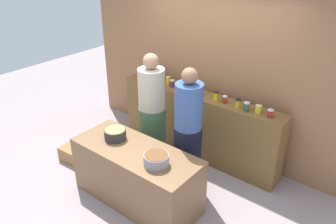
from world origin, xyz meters
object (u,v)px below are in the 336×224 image
Objects in this scene: preserve_jar_12 at (258,109)px; cook_in_cap at (188,139)px; preserve_jar_3 at (159,80)px; preserve_jar_4 at (168,81)px; preserve_jar_5 at (172,83)px; preserve_jar_8 at (216,96)px; preserve_jar_7 at (200,91)px; cooking_pot_center at (156,160)px; preserve_jar_0 at (144,74)px; preserve_jar_11 at (246,107)px; preserve_jar_2 at (156,77)px; preserve_jar_9 at (225,99)px; preserve_jar_10 at (238,103)px; preserve_jar_13 at (270,113)px; preserve_jar_1 at (151,74)px; cooking_pot_left at (115,134)px; cook_with_tongs at (152,118)px; bread_crate at (75,155)px; preserve_jar_6 at (191,86)px.

preserve_jar_12 is 0.06× the size of cook_in_cap.
preserve_jar_4 is at bearing 17.76° from preserve_jar_3.
preserve_jar_5 is 0.07× the size of cook_in_cap.
preserve_jar_8 is at bearing 1.28° from preserve_jar_3.
preserve_jar_8 is at bearing 95.41° from cook_in_cap.
preserve_jar_7 is 1.52m from cooking_pot_center.
preserve_jar_5 is 1.11× the size of preserve_jar_12.
preserve_jar_3 is at bearing -178.72° from preserve_jar_8.
preserve_jar_3 reaches higher than preserve_jar_0.
cooking_pot_center is at bearing -105.71° from preserve_jar_11.
preserve_jar_7 is 0.98× the size of preserve_jar_11.
cooking_pot_center is (1.55, -1.50, -0.25)m from preserve_jar_0.
cook_in_cap is at bearing -119.84° from preserve_jar_11.
preserve_jar_11 is 0.44× the size of cooking_pot_center.
preserve_jar_2 is 1.68m from preserve_jar_11.
preserve_jar_0 is 1.59m from preserve_jar_9.
preserve_jar_4 is 1.40m from preserve_jar_11.
preserve_jar_3 is 1.39m from preserve_jar_10.
preserve_jar_13 is (1.61, -0.00, -0.01)m from preserve_jar_5.
preserve_jar_8 is at bearing 0.05° from preserve_jar_5.
preserve_jar_0 is 0.80× the size of preserve_jar_7.
cooking_pot_center is 0.17× the size of cook_in_cap.
preserve_jar_1 is 1.36× the size of preserve_jar_13.
cook_in_cap is at bearing -33.87° from preserve_jar_2.
cooking_pot_left is (-0.41, -1.34, -0.26)m from preserve_jar_7.
cook_in_cap is (1.52, -0.84, -0.29)m from preserve_jar_0.
preserve_jar_4 is at bearing 140.32° from cook_in_cap.
preserve_jar_5 is at bearing 178.11° from preserve_jar_11.
preserve_jar_1 is 0.08× the size of cook_in_cap.
cook_with_tongs is at bearing -153.69° from preserve_jar_11.
preserve_jar_2 is 0.24× the size of bread_crate.
preserve_jar_0 is 0.41m from preserve_jar_3.
preserve_jar_1 is 1.12× the size of preserve_jar_11.
preserve_jar_8 is (1.04, 0.02, -0.00)m from preserve_jar_3.
preserve_jar_6 is 0.51m from preserve_jar_8.
preserve_jar_5 is 0.88× the size of preserve_jar_6.
preserve_jar_11 is (0.14, -0.04, 0.00)m from preserve_jar_10.
preserve_jar_1 is 1.19× the size of preserve_jar_10.
cooking_pot_center is at bearing -51.33° from preserve_jar_3.
preserve_jar_2 is at bearing 70.67° from bread_crate.
preserve_jar_0 is 0.83× the size of preserve_jar_10.
preserve_jar_8 is at bearing -1.38° from preserve_jar_4.
preserve_jar_4 reaches higher than preserve_jar_11.
preserve_jar_6 reaches higher than preserve_jar_13.
preserve_jar_3 is 1.86m from preserve_jar_13.
preserve_jar_0 is 0.55m from preserve_jar_4.
cook_in_cap is at bearing -31.62° from preserve_jar_1.
cook_with_tongs is at bearing -53.49° from preserve_jar_2.
cooking_pot_left is 0.61× the size of bread_crate.
cook_in_cap is (-0.07, -0.78, -0.30)m from preserve_jar_9.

